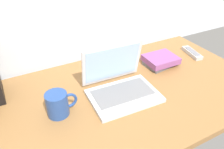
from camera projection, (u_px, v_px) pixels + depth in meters
desk at (104, 101)px, 1.02m from camera, size 1.60×0.76×0.03m
laptop at (120, 84)px, 1.02m from camera, size 0.32×0.27×0.22m
coffee_mug at (58, 103)px, 0.90m from camera, size 0.13×0.09×0.10m
remote_control_near at (192, 53)px, 1.36m from camera, size 0.08×0.17×0.02m
book_stack at (160, 60)px, 1.25m from camera, size 0.18×0.15×0.05m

